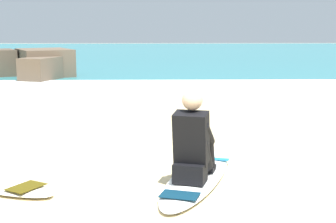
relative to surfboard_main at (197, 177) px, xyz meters
name	(u,v)px	position (x,y,z in m)	size (l,w,h in m)	color
ground_plane	(143,200)	(-0.58, -0.65, -0.04)	(80.00, 80.00, 0.00)	beige
sea	(153,54)	(-0.58, 22.30, 0.01)	(80.00, 28.00, 0.10)	teal
breaking_foam	(151,84)	(-0.58, 8.60, 0.02)	(80.00, 0.90, 0.11)	white
surfboard_main	(197,177)	(0.00, 0.00, 0.00)	(1.20, 2.37, 0.08)	white
surfer_seated	(193,145)	(-0.06, -0.20, 0.40)	(0.52, 0.77, 0.95)	black
rock_outcrop_distant	(27,65)	(-4.35, 10.21, 0.41)	(3.49, 2.95, 0.92)	brown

